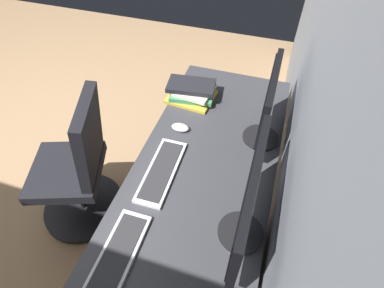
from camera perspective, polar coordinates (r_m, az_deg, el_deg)
floor_plane at (r=3.04m, az=-30.81°, el=-0.83°), size 5.18×5.18×0.00m
wall_back at (r=1.36m, az=24.38°, el=14.24°), size 4.46×0.10×2.60m
desk at (r=1.59m, az=1.73°, el=-7.44°), size 1.85×0.72×0.73m
drawer_pedestal at (r=1.75m, az=0.02°, el=-19.73°), size 0.40×0.51×0.69m
monitor_primary at (r=1.58m, az=14.14°, el=7.20°), size 0.48×0.20×0.43m
monitor_secondary at (r=1.16m, az=10.48°, el=-10.66°), size 0.58×0.20×0.44m
keyboard_main at (r=1.35m, az=-14.08°, el=-20.12°), size 0.42×0.14×0.02m
keyboard_spare at (r=1.54m, az=-5.77°, el=-5.07°), size 0.42×0.15×0.02m
mouse_main at (r=1.74m, az=-2.23°, el=3.15°), size 0.06×0.10×0.03m
book_stack_near at (r=1.94m, az=0.05°, el=9.94°), size 0.26×0.31×0.10m
office_chair at (r=2.02m, az=-20.63°, el=-4.79°), size 0.56×0.60×0.97m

